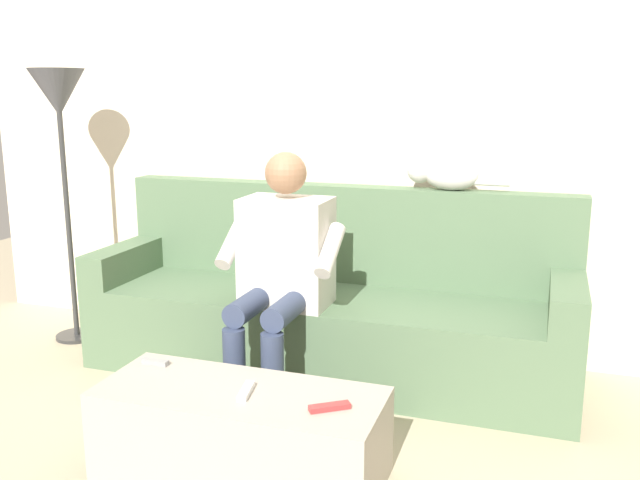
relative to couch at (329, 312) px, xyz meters
The scene contains 10 objects.
ground_plane 0.78m from the couch, 90.00° to the left, with size 8.00×8.00×0.00m, color tan.
back_wall 1.00m from the couch, 90.00° to the right, with size 4.78×0.06×2.42m, color beige.
couch is the anchor object (origin of this frame).
coffee_table 1.08m from the couch, 90.00° to the left, with size 1.07×0.44×0.34m.
person_solo_seated 0.49m from the couch, 69.84° to the left, with size 0.56×0.59×1.15m.
cat_on_backrest 0.92m from the couch, 156.12° to the right, with size 0.51×0.15×0.17m.
remote_red 1.17m from the couch, 108.10° to the left, with size 0.15×0.04×0.02m, color #B73333.
remote_white 1.09m from the couch, 91.88° to the left, with size 0.14×0.03×0.02m, color white.
remote_gray 1.05m from the couch, 65.84° to the left, with size 0.12×0.03×0.02m, color gray.
floor_lamp 1.85m from the couch, ahead, with size 0.30×0.30×1.55m.
Camera 1 is at (-1.04, 3.08, 1.43)m, focal length 38.38 mm.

